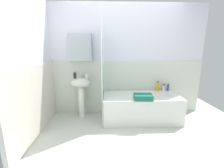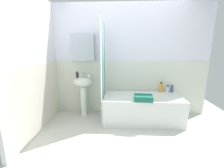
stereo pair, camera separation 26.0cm
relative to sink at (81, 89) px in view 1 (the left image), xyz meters
The scene contains 13 objects.
ground_plane 1.51m from the sink, 48.84° to the right, with size 4.80×5.60×0.04m, color beige.
wall_back_tiled 1.02m from the sink, 15.52° to the left, with size 3.60×0.18×2.40m.
wall_left_tiled 1.07m from the sink, 134.36° to the right, with size 0.07×1.81×2.40m.
sink is the anchor object (origin of this frame).
faucet 0.30m from the sink, 90.00° to the left, with size 0.03×0.12×0.12m.
soap_dispenser 0.31m from the sink, behind, with size 0.06×0.06×0.14m.
toothbrush_cup 0.31m from the sink, ahead, with size 0.07×0.07×0.09m, color white.
bathtub 1.32m from the sink, ahead, with size 1.56×0.75×0.53m, color white.
shower_curtain 0.62m from the sink, 21.94° to the right, with size 0.01×0.75×2.00m.
conditioner_bottle 1.94m from the sink, ahead, with size 0.05×0.05×0.15m.
shampoo_bottle 1.85m from the sink, ahead, with size 0.06×0.06×0.15m.
body_wash_bottle 1.70m from the sink, ahead, with size 0.06×0.06×0.22m.
towel_folded 1.32m from the sink, 20.14° to the right, with size 0.34×0.25×0.10m, color #1C6755.
Camera 1 is at (-0.35, -2.17, 1.49)m, focal length 24.70 mm.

